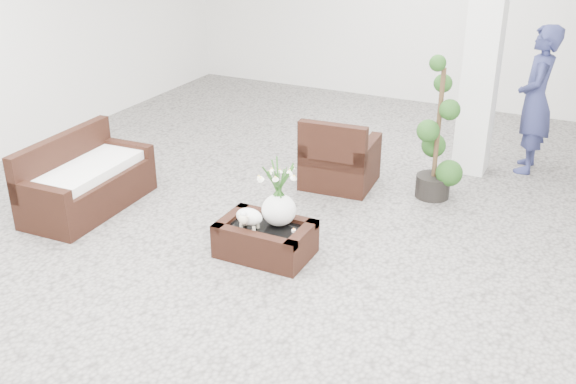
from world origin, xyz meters
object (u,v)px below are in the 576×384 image
at_px(topiary, 438,130).
at_px(loveseat, 87,174).
at_px(coffee_table, 265,240).
at_px(armchair, 340,150).

bearing_deg(topiary, loveseat, -149.27).
xyz_separation_m(coffee_table, topiary, (1.12, 2.09, 0.67)).
height_order(coffee_table, loveseat, loveseat).
distance_m(armchair, loveseat, 2.97).
height_order(armchair, loveseat, armchair).
xyz_separation_m(armchair, loveseat, (-2.29, -1.90, -0.02)).
height_order(armchair, topiary, topiary).
bearing_deg(loveseat, topiary, -61.45).
height_order(coffee_table, armchair, armchair).
distance_m(armchair, topiary, 1.20).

